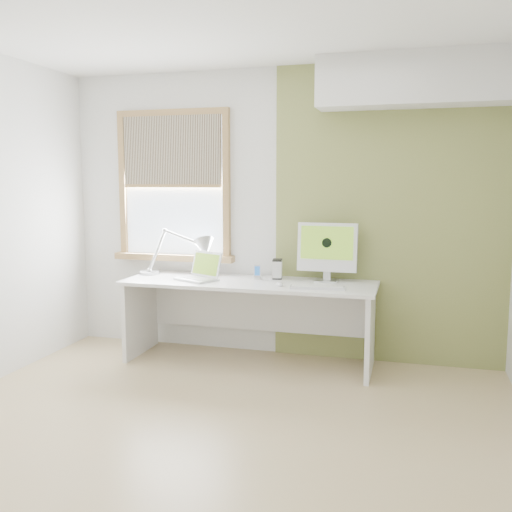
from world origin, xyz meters
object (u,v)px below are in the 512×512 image
(laptop, at_px, (201,273))
(desk_lamp, at_px, (194,251))
(imac, at_px, (327,249))
(desk, at_px, (251,302))
(external_drive, at_px, (277,269))

(laptop, bearing_deg, desk_lamp, 123.07)
(imac, bearing_deg, laptop, -168.38)
(desk_lamp, relative_size, imac, 1.51)
(desk, distance_m, desk_lamp, 0.73)
(desk_lamp, bearing_deg, laptop, -56.93)
(desk_lamp, relative_size, external_drive, 4.53)
(laptop, xyz_separation_m, external_drive, (0.64, 0.23, 0.03))
(desk_lamp, relative_size, laptop, 1.81)
(external_drive, bearing_deg, laptop, -160.14)
(external_drive, height_order, imac, imac)
(external_drive, relative_size, imac, 0.33)
(desk_lamp, distance_m, imac, 1.24)
(external_drive, bearing_deg, imac, -1.09)
(laptop, distance_m, external_drive, 0.68)
(desk_lamp, distance_m, laptop, 0.32)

